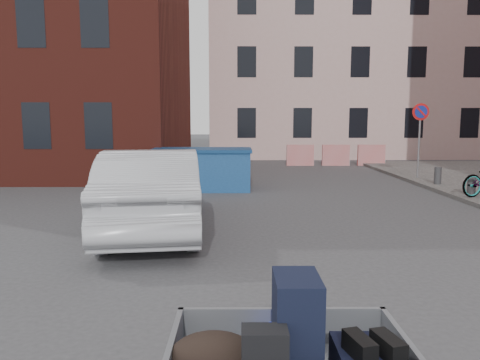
{
  "coord_description": "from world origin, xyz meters",
  "views": [
    {
      "loc": [
        -0.54,
        -7.21,
        2.23
      ],
      "look_at": [
        -0.48,
        1.38,
        1.1
      ],
      "focal_mm": 35.0,
      "sensor_mm": 36.0,
      "label": 1
    }
  ],
  "objects": [
    {
      "name": "ground",
      "position": [
        0.0,
        0.0,
        0.0
      ],
      "size": [
        120.0,
        120.0,
        0.0
      ],
      "primitive_type": "plane",
      "color": "#38383A",
      "rests_on": "ground"
    },
    {
      "name": "building_brick",
      "position": [
        -9.0,
        13.0,
        7.0
      ],
      "size": [
        12.0,
        10.0,
        14.0
      ],
      "primitive_type": "cube",
      "color": "#591E16",
      "rests_on": "ground"
    },
    {
      "name": "building_pink",
      "position": [
        6.0,
        22.0,
        7.0
      ],
      "size": [
        16.0,
        8.0,
        14.0
      ],
      "primitive_type": "cube",
      "color": "#CDA59D",
      "rests_on": "ground"
    },
    {
      "name": "no_parking_sign",
      "position": [
        6.0,
        9.48,
        2.01
      ],
      "size": [
        0.6,
        0.09,
        2.65
      ],
      "color": "gray",
      "rests_on": "sidewalk"
    },
    {
      "name": "barriers",
      "position": [
        4.2,
        15.0,
        0.5
      ],
      "size": [
        4.7,
        0.18,
        1.0
      ],
      "color": "red",
      "rests_on": "ground"
    },
    {
      "name": "dumpster",
      "position": [
        -1.63,
        7.45,
        0.65
      ],
      "size": [
        3.1,
        1.61,
        1.3
      ],
      "rotation": [
        0.0,
        0.0,
        0.0
      ],
      "color": "#1D4E8D",
      "rests_on": "ground"
    },
    {
      "name": "silver_car",
      "position": [
        -2.21,
        1.89,
        0.82
      ],
      "size": [
        2.36,
        5.16,
        1.64
      ],
      "primitive_type": "imported",
      "rotation": [
        0.0,
        0.0,
        3.27
      ],
      "color": "#B7BABF",
      "rests_on": "ground"
    }
  ]
}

